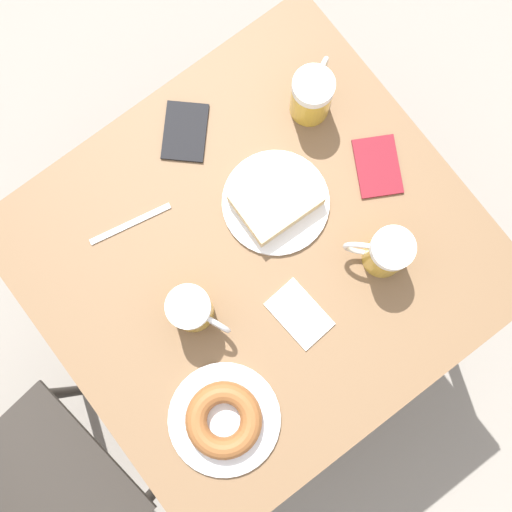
{
  "coord_description": "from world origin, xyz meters",
  "views": [
    {
      "loc": [
        -0.18,
        0.13,
        2.16
      ],
      "look_at": [
        0.0,
        0.0,
        0.75
      ],
      "focal_mm": 50.0,
      "sensor_mm": 36.0,
      "label": 1
    }
  ],
  "objects_px": {
    "passport_far_edge": "(185,132)",
    "passport_near_edge": "(378,167)",
    "beer_mug_right": "(192,310)",
    "plate_with_donut": "(224,420)",
    "fork": "(130,224)",
    "beer_mug_left": "(312,95)",
    "napkin_folded": "(299,314)",
    "plate_with_cake": "(276,201)",
    "beer_mug_center": "(386,252)"
  },
  "relations": [
    {
      "from": "passport_far_edge",
      "to": "passport_near_edge",
      "type": "bearing_deg",
      "value": -137.83
    },
    {
      "from": "passport_far_edge",
      "to": "beer_mug_right",
      "type": "bearing_deg",
      "value": 146.78
    },
    {
      "from": "plate_with_donut",
      "to": "fork",
      "type": "relative_size",
      "value": 1.24
    },
    {
      "from": "passport_near_edge",
      "to": "plate_with_donut",
      "type": "bearing_deg",
      "value": 111.31
    },
    {
      "from": "beer_mug_right",
      "to": "fork",
      "type": "xyz_separation_m",
      "value": [
        0.23,
        -0.0,
        -0.06
      ]
    },
    {
      "from": "beer_mug_left",
      "to": "fork",
      "type": "xyz_separation_m",
      "value": [
        0.02,
        0.45,
        -0.06
      ]
    },
    {
      "from": "beer_mug_right",
      "to": "passport_near_edge",
      "type": "xyz_separation_m",
      "value": [
        0.01,
        -0.48,
        -0.06
      ]
    },
    {
      "from": "beer_mug_right",
      "to": "fork",
      "type": "relative_size",
      "value": 0.74
    },
    {
      "from": "napkin_folded",
      "to": "fork",
      "type": "distance_m",
      "value": 0.39
    },
    {
      "from": "fork",
      "to": "napkin_folded",
      "type": "bearing_deg",
      "value": -155.37
    },
    {
      "from": "plate_with_cake",
      "to": "beer_mug_right",
      "type": "height_order",
      "value": "beer_mug_right"
    },
    {
      "from": "beer_mug_left",
      "to": "passport_far_edge",
      "type": "height_order",
      "value": "beer_mug_left"
    },
    {
      "from": "beer_mug_center",
      "to": "passport_far_edge",
      "type": "distance_m",
      "value": 0.48
    },
    {
      "from": "beer_mug_right",
      "to": "napkin_folded",
      "type": "bearing_deg",
      "value": -127.96
    },
    {
      "from": "plate_with_donut",
      "to": "napkin_folded",
      "type": "xyz_separation_m",
      "value": [
        0.07,
        -0.24,
        -0.02
      ]
    },
    {
      "from": "passport_near_edge",
      "to": "passport_far_edge",
      "type": "height_order",
      "value": "same"
    },
    {
      "from": "beer_mug_center",
      "to": "napkin_folded",
      "type": "xyz_separation_m",
      "value": [
        0.01,
        0.2,
        -0.06
      ]
    },
    {
      "from": "beer_mug_left",
      "to": "passport_near_edge",
      "type": "bearing_deg",
      "value": -170.41
    },
    {
      "from": "plate_with_cake",
      "to": "beer_mug_center",
      "type": "relative_size",
      "value": 1.69
    },
    {
      "from": "plate_with_cake",
      "to": "plate_with_donut",
      "type": "relative_size",
      "value": 1.0
    },
    {
      "from": "beer_mug_center",
      "to": "passport_far_edge",
      "type": "relative_size",
      "value": 0.86
    },
    {
      "from": "beer_mug_center",
      "to": "passport_far_edge",
      "type": "bearing_deg",
      "value": 19.34
    },
    {
      "from": "fork",
      "to": "plate_with_donut",
      "type": "bearing_deg",
      "value": 169.44
    },
    {
      "from": "plate_with_cake",
      "to": "passport_far_edge",
      "type": "xyz_separation_m",
      "value": [
        0.23,
        0.06,
        -0.02
      ]
    },
    {
      "from": "plate_with_cake",
      "to": "passport_near_edge",
      "type": "height_order",
      "value": "plate_with_cake"
    },
    {
      "from": "passport_near_edge",
      "to": "passport_far_edge",
      "type": "relative_size",
      "value": 1.0
    },
    {
      "from": "beer_mug_right",
      "to": "passport_near_edge",
      "type": "bearing_deg",
      "value": -88.22
    },
    {
      "from": "napkin_folded",
      "to": "passport_far_edge",
      "type": "distance_m",
      "value": 0.45
    },
    {
      "from": "plate_with_donut",
      "to": "beer_mug_center",
      "type": "height_order",
      "value": "beer_mug_center"
    },
    {
      "from": "beer_mug_right",
      "to": "beer_mug_center",
      "type": "bearing_deg",
      "value": -110.47
    },
    {
      "from": "beer_mug_center",
      "to": "fork",
      "type": "relative_size",
      "value": 0.74
    },
    {
      "from": "napkin_folded",
      "to": "beer_mug_right",
      "type": "bearing_deg",
      "value": 52.04
    },
    {
      "from": "plate_with_cake",
      "to": "fork",
      "type": "relative_size",
      "value": 1.25
    },
    {
      "from": "beer_mug_center",
      "to": "passport_far_edge",
      "type": "xyz_separation_m",
      "value": [
        0.45,
        0.16,
        -0.06
      ]
    },
    {
      "from": "beer_mug_right",
      "to": "napkin_folded",
      "type": "xyz_separation_m",
      "value": [
        -0.13,
        -0.16,
        -0.06
      ]
    },
    {
      "from": "beer_mug_left",
      "to": "passport_far_edge",
      "type": "xyz_separation_m",
      "value": [
        0.11,
        0.24,
        -0.06
      ]
    },
    {
      "from": "plate_with_donut",
      "to": "beer_mug_right",
      "type": "bearing_deg",
      "value": -20.97
    },
    {
      "from": "plate_with_cake",
      "to": "beer_mug_right",
      "type": "distance_m",
      "value": 0.28
    },
    {
      "from": "beer_mug_right",
      "to": "napkin_folded",
      "type": "distance_m",
      "value": 0.22
    },
    {
      "from": "plate_with_cake",
      "to": "passport_far_edge",
      "type": "height_order",
      "value": "plate_with_cake"
    },
    {
      "from": "plate_with_donut",
      "to": "beer_mug_right",
      "type": "height_order",
      "value": "beer_mug_right"
    },
    {
      "from": "plate_with_donut",
      "to": "passport_far_edge",
      "type": "height_order",
      "value": "plate_with_donut"
    },
    {
      "from": "plate_with_donut",
      "to": "beer_mug_right",
      "type": "relative_size",
      "value": 1.69
    },
    {
      "from": "beer_mug_right",
      "to": "napkin_folded",
      "type": "relative_size",
      "value": 0.99
    },
    {
      "from": "passport_near_edge",
      "to": "beer_mug_center",
      "type": "bearing_deg",
      "value": 143.04
    },
    {
      "from": "plate_with_donut",
      "to": "beer_mug_right",
      "type": "xyz_separation_m",
      "value": [
        0.2,
        -0.08,
        0.04
      ]
    },
    {
      "from": "beer_mug_left",
      "to": "plate_with_donut",
      "type": "bearing_deg",
      "value": 127.68
    },
    {
      "from": "beer_mug_left",
      "to": "fork",
      "type": "bearing_deg",
      "value": 87.15
    },
    {
      "from": "fork",
      "to": "passport_near_edge",
      "type": "relative_size",
      "value": 1.16
    },
    {
      "from": "fork",
      "to": "beer_mug_center",
      "type": "bearing_deg",
      "value": -134.88
    }
  ]
}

